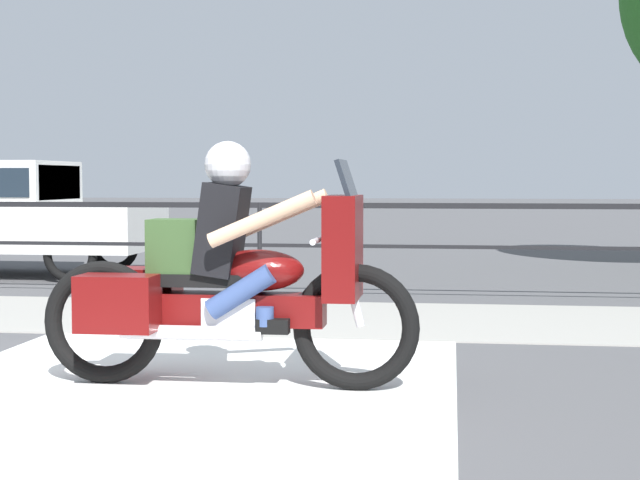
# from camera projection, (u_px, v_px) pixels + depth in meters

# --- Properties ---
(ground_plane) EXTENTS (120.00, 120.00, 0.00)m
(ground_plane) POSITION_uv_depth(u_px,v_px,m) (100.00, 395.00, 5.94)
(ground_plane) COLOR #4C4C4F
(sidewalk_band) EXTENTS (44.00, 2.40, 0.01)m
(sidewalk_band) POSITION_uv_depth(u_px,v_px,m) (228.00, 316.00, 9.30)
(sidewalk_band) COLOR #99968E
(sidewalk_band) RESTS_ON ground
(crosswalk_band) EXTENTS (3.42, 6.00, 0.01)m
(crosswalk_band) POSITION_uv_depth(u_px,v_px,m) (161.00, 404.00, 5.68)
(crosswalk_band) COLOR silver
(crosswalk_band) RESTS_ON ground
(fence_railing) EXTENTS (36.00, 0.05, 1.05)m
(fence_railing) POSITION_uv_depth(u_px,v_px,m) (260.00, 222.00, 10.81)
(fence_railing) COLOR black
(fence_railing) RESTS_ON ground
(motorcycle) EXTENTS (2.41, 0.76, 1.55)m
(motorcycle) POSITION_uv_depth(u_px,v_px,m) (226.00, 280.00, 6.13)
(motorcycle) COLOR black
(motorcycle) RESTS_ON ground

